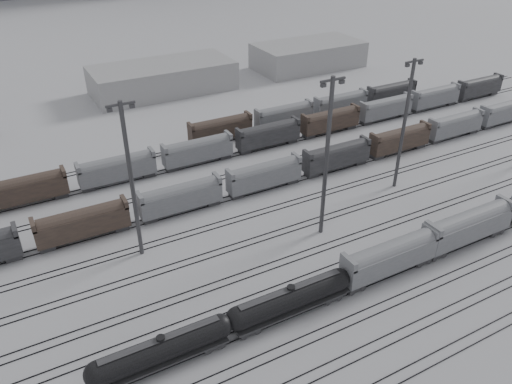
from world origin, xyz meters
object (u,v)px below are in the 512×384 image
hopper_car_b (468,225)px  tank_car_b (290,299)px  hopper_car_a (390,256)px  light_mast_c (327,156)px  tank_car_a (162,350)px

hopper_car_b → tank_car_b: bearing=180.0°
hopper_car_a → light_mast_c: 17.74m
tank_car_a → tank_car_b: bearing=0.0°
light_mast_c → tank_car_b: bearing=-136.7°
hopper_car_a → light_mast_c: light_mast_c is taller
tank_car_a → tank_car_b: (17.90, 0.00, 0.09)m
tank_car_a → hopper_car_b: bearing=0.0°
hopper_car_a → hopper_car_b: bearing=0.0°
tank_car_b → hopper_car_b: 33.42m
hopper_car_a → light_mast_c: (-2.30, 13.96, 10.70)m
hopper_car_b → light_mast_c: (-18.59, 13.96, 10.55)m
tank_car_b → light_mast_c: (14.82, 13.96, 11.58)m
light_mast_c → hopper_car_b: bearing=-36.9°
tank_car_a → light_mast_c: bearing=23.1°
hopper_car_b → light_mast_c: bearing=143.1°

